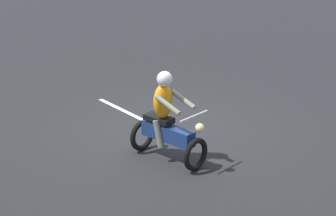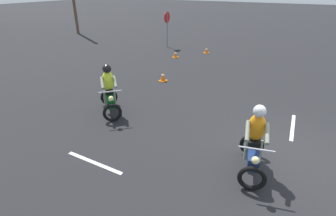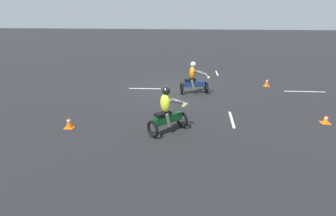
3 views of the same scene
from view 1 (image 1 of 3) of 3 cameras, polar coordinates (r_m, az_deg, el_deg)
name	(u,v)px [view 1 (image 1 of 3)]	position (r m, az deg, el deg)	size (l,w,h in m)	color
ground_plane	(169,130)	(13.24, 0.07, -1.94)	(120.00, 120.00, 0.00)	black
motorcycle_rider_foreground	(167,122)	(11.67, -0.13, -1.22)	(1.56, 0.93, 1.66)	black
lane_stripe_e	(122,110)	(14.38, -4.05, -0.14)	(0.10, 1.76, 0.01)	silver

